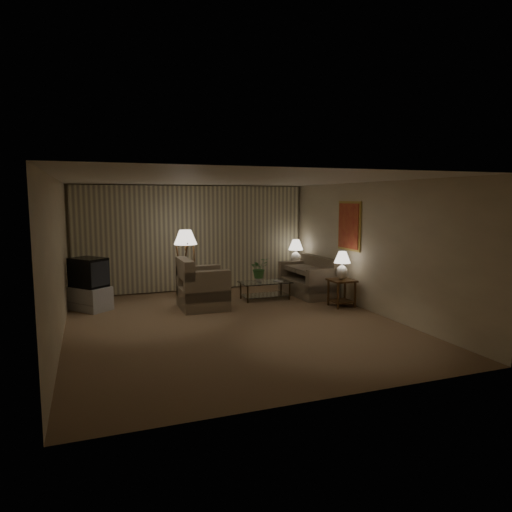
{
  "coord_description": "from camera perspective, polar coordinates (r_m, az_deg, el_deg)",
  "views": [
    {
      "loc": [
        -2.5,
        -8.05,
        2.37
      ],
      "look_at": [
        0.67,
        0.6,
        1.2
      ],
      "focal_mm": 32.0,
      "sensor_mm": 36.0,
      "label": 1
    }
  ],
  "objects": [
    {
      "name": "book",
      "position": [
        10.72,
        2.58,
        -3.21
      ],
      "size": [
        0.24,
        0.26,
        0.02
      ],
      "primitive_type": "imported",
      "rotation": [
        0.0,
        0.0,
        0.58
      ],
      "color": "olive",
      "rests_on": "coffee_table"
    },
    {
      "name": "flowers",
      "position": [
        10.61,
        0.39,
        -1.18
      ],
      "size": [
        0.5,
        0.46,
        0.47
      ],
      "primitive_type": "imported",
      "rotation": [
        0.0,
        0.0,
        0.26
      ],
      "color": "#3C7734",
      "rests_on": "vase"
    },
    {
      "name": "armchair",
      "position": [
        9.93,
        -6.67,
        -4.05
      ],
      "size": [
        1.03,
        0.97,
        0.86
      ],
      "rotation": [
        0.0,
        0.0,
        1.57
      ],
      "color": "gray",
      "rests_on": "ground"
    },
    {
      "name": "coffee_table",
      "position": [
        10.75,
        1.14,
        -3.96
      ],
      "size": [
        1.18,
        0.64,
        0.41
      ],
      "color": "silver",
      "rests_on": "ground"
    },
    {
      "name": "room_shell",
      "position": [
        9.9,
        -5.37,
        3.63
      ],
      "size": [
        6.04,
        7.02,
        2.72
      ],
      "color": "beige",
      "rests_on": "ground"
    },
    {
      "name": "ground",
      "position": [
        8.75,
        -2.82,
        -8.46
      ],
      "size": [
        7.0,
        7.0,
        0.0
      ],
      "primitive_type": "plane",
      "color": "olive",
      "rests_on": "ground"
    },
    {
      "name": "table_lamp_far",
      "position": [
        12.18,
        5.0,
        0.76
      ],
      "size": [
        0.39,
        0.39,
        0.67
      ],
      "color": "white",
      "rests_on": "side_table_far"
    },
    {
      "name": "side_table_far",
      "position": [
        12.26,
        4.97,
        -2.05
      ],
      "size": [
        0.46,
        0.39,
        0.6
      ],
      "color": "#3A240F",
      "rests_on": "ground"
    },
    {
      "name": "crt_tv",
      "position": [
        10.28,
        -20.21,
        -1.93
      ],
      "size": [
        1.22,
        1.22,
        0.62
      ],
      "primitive_type": "cube",
      "rotation": [
        0.0,
        0.0,
        -0.89
      ],
      "color": "black",
      "rests_on": "tv_cabinet"
    },
    {
      "name": "ottoman",
      "position": [
        10.63,
        -7.03,
        -4.65
      ],
      "size": [
        0.66,
        0.66,
        0.37
      ],
      "primitive_type": "cylinder",
      "rotation": [
        0.0,
        0.0,
        -0.2
      ],
      "color": "#9D4935",
      "rests_on": "ground"
    },
    {
      "name": "sofa",
      "position": [
        11.29,
        6.48,
        -2.99
      ],
      "size": [
        1.72,
        0.95,
        0.74
      ],
      "rotation": [
        0.0,
        0.0,
        -1.53
      ],
      "color": "gray",
      "rests_on": "ground"
    },
    {
      "name": "floor_lamp",
      "position": [
        10.69,
        -8.75,
        -0.95
      ],
      "size": [
        0.53,
        0.53,
        1.64
      ],
      "color": "#3A240F",
      "rests_on": "ground"
    },
    {
      "name": "side_table_near",
      "position": [
        10.19,
        10.65,
        -3.96
      ],
      "size": [
        0.52,
        0.52,
        0.6
      ],
      "color": "#3A240F",
      "rests_on": "ground"
    },
    {
      "name": "vase",
      "position": [
        10.66,
        0.39,
        -2.86
      ],
      "size": [
        0.18,
        0.18,
        0.16
      ],
      "primitive_type": "imported",
      "rotation": [
        0.0,
        0.0,
        -0.17
      ],
      "color": "white",
      "rests_on": "coffee_table"
    },
    {
      "name": "table_lamp_near",
      "position": [
        10.1,
        10.73,
        -0.86
      ],
      "size": [
        0.36,
        0.36,
        0.62
      ],
      "color": "white",
      "rests_on": "side_table_near"
    },
    {
      "name": "tv_cabinet",
      "position": [
        10.38,
        -20.08,
        -4.97
      ],
      "size": [
        1.4,
        1.39,
        0.5
      ],
      "primitive_type": "cube",
      "rotation": [
        0.0,
        0.0,
        -0.89
      ],
      "color": "#AFAFB1",
      "rests_on": "ground"
    }
  ]
}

